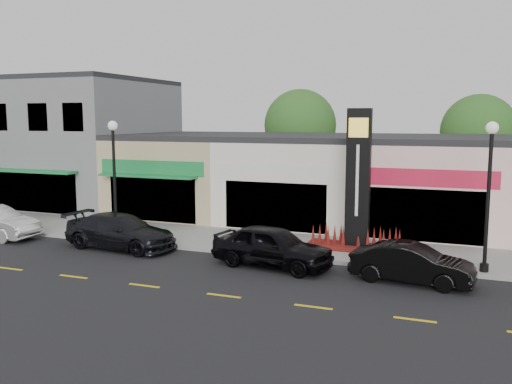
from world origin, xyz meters
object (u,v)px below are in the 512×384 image
(lamp_west_near, at_px, (114,167))
(car_dark_sedan, at_px, (121,231))
(pylon_sign, at_px, (358,201))
(lamp_east_near, at_px, (489,182))
(car_black_sedan, at_px, (272,246))
(car_black_conv, at_px, (412,264))

(lamp_west_near, distance_m, car_dark_sedan, 3.14)
(lamp_west_near, relative_size, pylon_sign, 0.91)
(lamp_east_near, bearing_deg, lamp_west_near, 180.00)
(pylon_sign, relative_size, car_black_sedan, 1.25)
(pylon_sign, xyz_separation_m, car_dark_sedan, (-9.93, -2.88, -1.51))
(lamp_east_near, relative_size, car_dark_sedan, 1.04)
(car_black_conv, bearing_deg, pylon_sign, 42.69)
(car_dark_sedan, bearing_deg, lamp_east_near, -80.34)
(pylon_sign, relative_size, car_dark_sedan, 1.14)
(lamp_west_near, height_order, pylon_sign, pylon_sign)
(lamp_east_near, height_order, car_black_conv, lamp_east_near)
(pylon_sign, bearing_deg, lamp_west_near, -171.23)
(lamp_east_near, relative_size, car_black_conv, 1.30)
(car_black_sedan, distance_m, car_black_conv, 5.25)
(pylon_sign, bearing_deg, car_dark_sedan, -163.84)
(lamp_east_near, distance_m, car_black_sedan, 8.28)
(lamp_east_near, bearing_deg, pylon_sign, 161.25)
(car_dark_sedan, bearing_deg, lamp_west_near, 47.20)
(lamp_west_near, bearing_deg, pylon_sign, 8.77)
(pylon_sign, height_order, car_dark_sedan, pylon_sign)
(car_black_sedan, relative_size, car_black_conv, 1.14)
(lamp_west_near, height_order, lamp_east_near, same)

